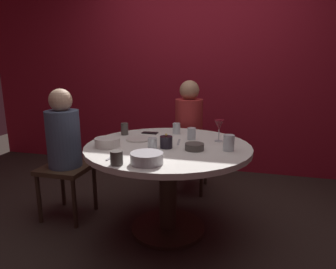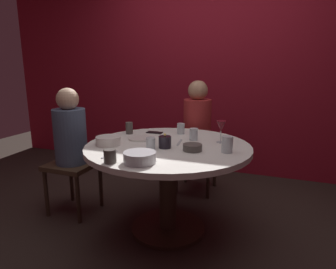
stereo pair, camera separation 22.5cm
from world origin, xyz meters
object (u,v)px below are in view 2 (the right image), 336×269
dining_table (168,164)px  cup_by_left_diner (151,143)px  seated_diner_back (197,124)px  bowl_serving_large (140,157)px  cup_by_right_diner (227,144)px  candle_holder (165,142)px  cell_phone (155,132)px  cup_center_front (194,134)px  wine_glass (221,127)px  seated_diner_left (70,137)px  cup_beside_wine (129,128)px  cup_near_candle (181,129)px  dinner_plate (141,138)px  cup_far_edge (110,156)px  bowl_small_white (108,141)px  bowl_salad_center (192,147)px

dining_table → cup_by_left_diner: cup_by_left_diner is taller
seated_diner_back → bowl_serving_large: bearing=-0.5°
bowl_serving_large → cup_by_right_diner: (0.47, 0.42, 0.02)m
bowl_serving_large → dining_table: bearing=88.5°
dining_table → cup_by_right_diner: cup_by_right_diner is taller
candle_holder → cup_by_right_diner: cup_by_right_diner is taller
cell_phone → bowl_serving_large: size_ratio=0.68×
candle_holder → cup_center_front: bearing=66.0°
wine_glass → bowl_serving_large: wine_glass is taller
seated_diner_left → cup_beside_wine: seated_diner_left is taller
seated_diner_back → cup_near_candle: seated_diner_back is taller
seated_diner_back → dinner_plate: 0.83m
bowl_serving_large → cup_center_front: bearing=76.9°
dining_table → wine_glass: wine_glass is taller
cell_phone → cup_by_left_diner: (0.18, -0.50, 0.04)m
cup_center_front → cup_far_edge: bearing=-113.7°
seated_diner_back → bowl_small_white: 1.12m
bowl_salad_center → bowl_small_white: 0.65m
dinner_plate → bowl_serving_large: 0.61m
dining_table → candle_holder: bearing=-83.7°
bowl_serving_large → cup_center_front: cup_center_front is taller
wine_glass → bowl_salad_center: (-0.15, -0.29, -0.10)m
bowl_small_white → cup_by_left_diner: 0.35m
wine_glass → cup_far_edge: size_ratio=2.02×
dining_table → seated_diner_back: seated_diner_back is taller
cup_by_left_diner → cup_by_right_diner: bearing=11.3°
seated_diner_left → cup_near_candle: seated_diner_left is taller
seated_diner_back → cup_center_front: seated_diner_back is taller
wine_glass → cell_phone: size_ratio=1.26×
seated_diner_left → cup_far_edge: 0.91m
seated_diner_left → cell_phone: seated_diner_left is taller
bowl_serving_large → cup_center_front: 0.70m
dinner_plate → bowl_salad_center: size_ratio=1.49×
bowl_serving_large → cup_beside_wine: (-0.44, 0.70, 0.02)m
bowl_serving_large → cup_far_edge: bearing=-158.2°
seated_diner_left → wine_glass: (1.29, 0.20, 0.15)m
seated_diner_left → cup_beside_wine: (0.46, 0.23, 0.07)m
dinner_plate → cup_by_right_diner: size_ratio=1.78×
dinner_plate → cup_by_right_diner: cup_by_right_diner is taller
seated_diner_back → candle_holder: seated_diner_back is taller
bowl_salad_center → cup_far_edge: 0.60m
dining_table → dinner_plate: size_ratio=6.18×
dining_table → cup_beside_wine: size_ratio=12.18×
cup_by_left_diner → cup_far_edge: size_ratio=0.98×
seated_diner_left → candle_holder: bearing=-5.7°
cup_by_left_diner → cup_beside_wine: bearing=134.5°
bowl_small_white → cup_near_candle: bearing=54.3°
dinner_plate → bowl_salad_center: 0.52m
bowl_salad_center → cup_far_edge: size_ratio=1.58×
cup_beside_wine → cup_center_front: bearing=-1.7°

